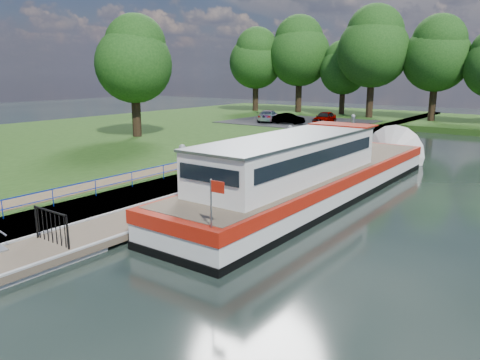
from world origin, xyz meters
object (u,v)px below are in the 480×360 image
Objects in this scene: barge at (321,174)px; car_b at (288,119)px; car_c at (269,116)px; pontoon at (244,187)px; car_a at (325,118)px.

barge is 25.14m from car_b.
car_c reaches higher than car_b.
car_a is (-7.51, 24.09, 1.29)m from pontoon.
barge reaches higher than car_b.
barge is at bearing 21.49° from pontoon.
car_b is (-10.58, 22.17, 1.18)m from pontoon.
pontoon is at bearing -162.92° from car_b.
car_a is 0.90× the size of car_c.
car_a is 5.96m from car_c.
car_a is 3.62m from car_b.
car_c is at bearing 69.66° from car_b.
car_a is at bearing 107.32° from pontoon.
car_a reaches higher than pontoon.
car_c is (-2.74, 0.58, 0.07)m from car_b.
car_a is at bearing 175.28° from car_c.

